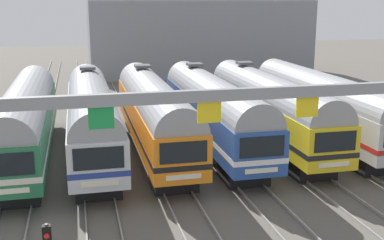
{
  "coord_description": "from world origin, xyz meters",
  "views": [
    {
      "loc": [
        -6.61,
        -30.53,
        9.65
      ],
      "look_at": [
        0.52,
        -0.17,
        2.01
      ],
      "focal_mm": 46.03,
      "sensor_mm": 36.0,
      "label": 1
    }
  ],
  "objects_px": {
    "commuter_train_orange": "(154,111)",
    "commuter_train_green": "(26,118)",
    "catenary_gantry": "(259,117)",
    "commuter_train_yellow": "(268,105)",
    "commuter_train_blue": "(213,108)",
    "commuter_train_stainless": "(321,103)",
    "commuter_train_silver": "(92,114)"
  },
  "relations": [
    {
      "from": "commuter_train_orange",
      "to": "commuter_train_green",
      "type": "bearing_deg",
      "value": -179.97
    },
    {
      "from": "catenary_gantry",
      "to": "commuter_train_orange",
      "type": "bearing_deg",
      "value": 98.26
    },
    {
      "from": "commuter_train_orange",
      "to": "commuter_train_yellow",
      "type": "height_order",
      "value": "same"
    },
    {
      "from": "commuter_train_blue",
      "to": "commuter_train_stainless",
      "type": "distance_m",
      "value": 7.84
    },
    {
      "from": "commuter_train_silver",
      "to": "catenary_gantry",
      "type": "relative_size",
      "value": 0.73
    },
    {
      "from": "commuter_train_silver",
      "to": "commuter_train_blue",
      "type": "distance_m",
      "value": 7.84
    },
    {
      "from": "commuter_train_yellow",
      "to": "catenary_gantry",
      "type": "relative_size",
      "value": 0.73
    },
    {
      "from": "commuter_train_silver",
      "to": "commuter_train_yellow",
      "type": "distance_m",
      "value": 11.76
    },
    {
      "from": "commuter_train_blue",
      "to": "commuter_train_stainless",
      "type": "height_order",
      "value": "commuter_train_blue"
    },
    {
      "from": "commuter_train_silver",
      "to": "commuter_train_orange",
      "type": "xyz_separation_m",
      "value": [
        3.92,
        0.0,
        0.0
      ]
    },
    {
      "from": "commuter_train_silver",
      "to": "commuter_train_blue",
      "type": "relative_size",
      "value": 1.0
    },
    {
      "from": "commuter_train_orange",
      "to": "commuter_train_stainless",
      "type": "xyz_separation_m",
      "value": [
        11.76,
        -0.0,
        -0.0
      ]
    },
    {
      "from": "commuter_train_orange",
      "to": "commuter_train_blue",
      "type": "xyz_separation_m",
      "value": [
        3.92,
        0.0,
        0.0
      ]
    },
    {
      "from": "commuter_train_blue",
      "to": "catenary_gantry",
      "type": "xyz_separation_m",
      "value": [
        -1.96,
        -13.5,
        2.64
      ]
    },
    {
      "from": "commuter_train_green",
      "to": "commuter_train_silver",
      "type": "xyz_separation_m",
      "value": [
        3.92,
        0.0,
        0.0
      ]
    },
    {
      "from": "commuter_train_silver",
      "to": "commuter_train_stainless",
      "type": "distance_m",
      "value": 15.68
    },
    {
      "from": "commuter_train_orange",
      "to": "catenary_gantry",
      "type": "distance_m",
      "value": 13.89
    },
    {
      "from": "commuter_train_orange",
      "to": "commuter_train_yellow",
      "type": "relative_size",
      "value": 1.0
    },
    {
      "from": "commuter_train_yellow",
      "to": "catenary_gantry",
      "type": "distance_m",
      "value": 14.96
    },
    {
      "from": "commuter_train_green",
      "to": "commuter_train_blue",
      "type": "relative_size",
      "value": 1.0
    },
    {
      "from": "commuter_train_green",
      "to": "commuter_train_stainless",
      "type": "xyz_separation_m",
      "value": [
        19.6,
        0.0,
        0.0
      ]
    },
    {
      "from": "commuter_train_green",
      "to": "commuter_train_stainless",
      "type": "bearing_deg",
      "value": 0.0
    },
    {
      "from": "commuter_train_yellow",
      "to": "commuter_train_stainless",
      "type": "distance_m",
      "value": 3.92
    },
    {
      "from": "commuter_train_yellow",
      "to": "commuter_train_stainless",
      "type": "height_order",
      "value": "commuter_train_yellow"
    },
    {
      "from": "commuter_train_silver",
      "to": "commuter_train_blue",
      "type": "xyz_separation_m",
      "value": [
        7.84,
        0.0,
        0.0
      ]
    },
    {
      "from": "commuter_train_blue",
      "to": "commuter_train_stainless",
      "type": "bearing_deg",
      "value": -0.03
    },
    {
      "from": "commuter_train_silver",
      "to": "catenary_gantry",
      "type": "xyz_separation_m",
      "value": [
        5.88,
        -13.5,
        2.64
      ]
    },
    {
      "from": "commuter_train_silver",
      "to": "commuter_train_orange",
      "type": "distance_m",
      "value": 3.92
    },
    {
      "from": "commuter_train_green",
      "to": "commuter_train_yellow",
      "type": "bearing_deg",
      "value": 0.02
    },
    {
      "from": "commuter_train_orange",
      "to": "commuter_train_yellow",
      "type": "distance_m",
      "value": 7.84
    },
    {
      "from": "commuter_train_green",
      "to": "commuter_train_stainless",
      "type": "height_order",
      "value": "same"
    },
    {
      "from": "catenary_gantry",
      "to": "commuter_train_stainless",
      "type": "bearing_deg",
      "value": 54.01
    }
  ]
}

